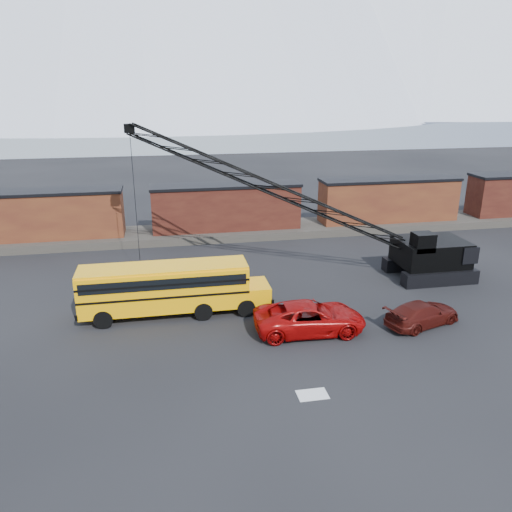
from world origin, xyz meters
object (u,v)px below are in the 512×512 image
Objects in this scene: red_pickup at (310,318)px; crawler_crane at (278,191)px; school_bus at (170,287)px; maroon_suv at (422,314)px.

crawler_crane reaches higher than red_pickup.
school_bus is 0.48× the size of crawler_crane.
red_pickup is (7.67, -3.79, -0.91)m from school_bus.
school_bus is 2.40× the size of maroon_suv.
crawler_crane is at bearing 1.10° from red_pickup.
maroon_suv is 12.78m from crawler_crane.
school_bus is 10.47m from crawler_crane.
crawler_crane is at bearing 16.33° from maroon_suv.
maroon_suv is (14.42, -4.17, -1.09)m from school_bus.
school_bus is 8.61m from red_pickup.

